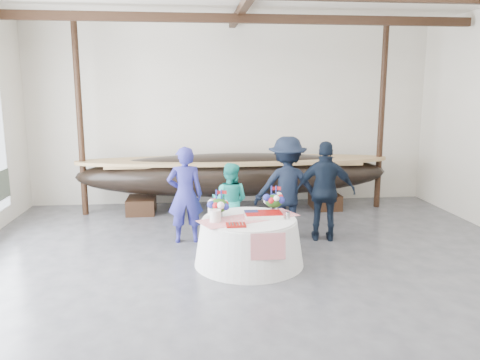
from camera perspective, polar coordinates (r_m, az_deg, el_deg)
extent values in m
cube|color=#3D3D42|center=(6.53, 3.89, -14.75)|extent=(10.00, 12.00, 0.01)
cube|color=silver|center=(11.86, -1.00, 8.07)|extent=(10.00, 0.02, 4.50)
cube|color=black|center=(9.96, 0.04, 19.09)|extent=(9.80, 0.12, 0.18)
cylinder|color=black|center=(11.11, -18.97, 7.31)|extent=(0.14, 0.14, 4.50)
cylinder|color=black|center=(11.75, 16.86, 7.59)|extent=(0.14, 0.14, 4.50)
cube|color=black|center=(11.20, -11.92, -3.03)|extent=(0.64, 0.83, 0.37)
cube|color=black|center=(11.60, 10.31, -2.49)|extent=(0.64, 0.83, 0.37)
ellipsoid|color=black|center=(11.04, -0.61, 0.67)|extent=(7.35, 1.47, 1.01)
cube|color=#9E7A4C|center=(11.00, -0.62, 2.08)|extent=(5.88, 0.96, 0.06)
cone|color=silver|center=(7.76, 1.10, -7.54)|extent=(1.80, 1.80, 0.74)
cylinder|color=silver|center=(7.65, 1.11, -4.83)|extent=(1.53, 1.53, 0.04)
cube|color=red|center=(7.64, 1.11, -4.66)|extent=(1.74, 1.16, 0.01)
cube|color=white|center=(7.70, 2.86, -4.31)|extent=(0.60, 0.40, 0.07)
cylinder|color=white|center=(7.43, -3.02, -4.39)|extent=(0.18, 0.18, 0.19)
cylinder|color=white|center=(7.88, -3.29, -3.37)|extent=(0.18, 0.18, 0.23)
cube|color=maroon|center=(7.21, -0.49, -5.51)|extent=(0.30, 0.24, 0.03)
cone|color=silver|center=(7.61, 5.81, -4.33)|extent=(0.09, 0.09, 0.12)
imported|color=navy|center=(8.78, -6.70, -1.81)|extent=(0.68, 0.47, 1.82)
imported|color=#22B2A3|center=(8.93, -1.25, -2.61)|extent=(0.87, 0.77, 1.49)
imported|color=black|center=(9.09, 5.76, -0.88)|extent=(1.32, 0.82, 1.96)
imported|color=black|center=(8.97, 10.38, -1.38)|extent=(1.19, 0.70, 1.90)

